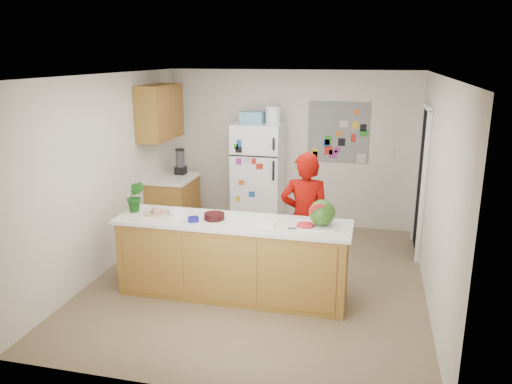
% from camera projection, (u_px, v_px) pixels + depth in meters
% --- Properties ---
extents(floor, '(4.00, 4.50, 0.02)m').
position_uv_depth(floor, '(259.00, 279.00, 6.29)').
color(floor, brown).
rests_on(floor, ground).
extents(wall_back, '(4.00, 0.02, 2.50)m').
position_uv_depth(wall_back, '(291.00, 149.00, 8.07)').
color(wall_back, beige).
rests_on(wall_back, ground).
extents(wall_left, '(0.02, 4.50, 2.50)m').
position_uv_depth(wall_left, '(107.00, 173.00, 6.40)').
color(wall_left, beige).
rests_on(wall_left, ground).
extents(wall_right, '(0.02, 4.50, 2.50)m').
position_uv_depth(wall_right, '(437.00, 193.00, 5.50)').
color(wall_right, beige).
rests_on(wall_right, ground).
extents(ceiling, '(4.00, 4.50, 0.02)m').
position_uv_depth(ceiling, '(260.00, 74.00, 5.62)').
color(ceiling, white).
rests_on(ceiling, wall_back).
extents(doorway, '(0.03, 0.85, 2.04)m').
position_uv_depth(doorway, '(422.00, 182.00, 6.93)').
color(doorway, black).
rests_on(doorway, ground).
extents(peninsula_base, '(2.60, 0.62, 0.88)m').
position_uv_depth(peninsula_base, '(233.00, 260.00, 5.74)').
color(peninsula_base, brown).
rests_on(peninsula_base, floor).
extents(peninsula_top, '(2.68, 0.70, 0.04)m').
position_uv_depth(peninsula_top, '(232.00, 222.00, 5.62)').
color(peninsula_top, silver).
rests_on(peninsula_top, peninsula_base).
extents(side_counter_base, '(0.60, 0.80, 0.86)m').
position_uv_depth(side_counter_base, '(174.00, 206.00, 7.81)').
color(side_counter_base, brown).
rests_on(side_counter_base, floor).
extents(side_counter_top, '(0.64, 0.84, 0.04)m').
position_uv_depth(side_counter_top, '(173.00, 178.00, 7.69)').
color(side_counter_top, silver).
rests_on(side_counter_top, side_counter_base).
extents(upper_cabinets, '(0.35, 1.00, 0.80)m').
position_uv_depth(upper_cabinets, '(160.00, 112.00, 7.41)').
color(upper_cabinets, brown).
rests_on(upper_cabinets, wall_left).
extents(refrigerator, '(0.75, 0.70, 1.70)m').
position_uv_depth(refrigerator, '(258.00, 177.00, 7.92)').
color(refrigerator, silver).
rests_on(refrigerator, floor).
extents(fridge_top_bin, '(0.35, 0.28, 0.18)m').
position_uv_depth(fridge_top_bin, '(252.00, 117.00, 7.69)').
color(fridge_top_bin, '#5999B2').
rests_on(fridge_top_bin, refrigerator).
extents(photo_collage, '(0.95, 0.01, 0.95)m').
position_uv_depth(photo_collage, '(338.00, 132.00, 7.80)').
color(photo_collage, slate).
rests_on(photo_collage, wall_back).
extents(person, '(0.62, 0.43, 1.64)m').
position_uv_depth(person, '(305.00, 219.00, 5.99)').
color(person, '#6E0601').
rests_on(person, floor).
extents(blender_appliance, '(0.14, 0.14, 0.38)m').
position_uv_depth(blender_appliance, '(180.00, 162.00, 7.84)').
color(blender_appliance, black).
rests_on(blender_appliance, side_counter_top).
extents(cutting_board, '(0.44, 0.34, 0.01)m').
position_uv_depth(cutting_board, '(316.00, 226.00, 5.42)').
color(cutting_board, silver).
rests_on(cutting_board, peninsula_top).
extents(watermelon, '(0.29, 0.29, 0.29)m').
position_uv_depth(watermelon, '(322.00, 213.00, 5.39)').
color(watermelon, '#315718').
rests_on(watermelon, cutting_board).
extents(watermelon_slice, '(0.19, 0.19, 0.02)m').
position_uv_depth(watermelon_slice, '(305.00, 225.00, 5.40)').
color(watermelon_slice, '#C52048').
rests_on(watermelon_slice, cutting_board).
extents(cherry_bowl, '(0.29, 0.29, 0.07)m').
position_uv_depth(cherry_bowl, '(214.00, 216.00, 5.65)').
color(cherry_bowl, black).
rests_on(cherry_bowl, peninsula_top).
extents(white_bowl, '(0.22, 0.22, 0.06)m').
position_uv_depth(white_bowl, '(177.00, 211.00, 5.85)').
color(white_bowl, white).
rests_on(white_bowl, peninsula_top).
extents(cobalt_bowl, '(0.16, 0.16, 0.05)m').
position_uv_depth(cobalt_bowl, '(193.00, 219.00, 5.58)').
color(cobalt_bowl, navy).
rests_on(cobalt_bowl, peninsula_top).
extents(plate, '(0.29, 0.29, 0.02)m').
position_uv_depth(plate, '(157.00, 213.00, 5.84)').
color(plate, '#B9AA8A').
rests_on(plate, peninsula_top).
extents(paper_towel, '(0.21, 0.19, 0.02)m').
position_uv_depth(paper_towel, '(267.00, 224.00, 5.48)').
color(paper_towel, white).
rests_on(paper_towel, peninsula_top).
extents(keys, '(0.10, 0.06, 0.01)m').
position_uv_depth(keys, '(293.00, 229.00, 5.34)').
color(keys, slate).
rests_on(keys, peninsula_top).
extents(potted_plant, '(0.25, 0.22, 0.38)m').
position_uv_depth(potted_plant, '(135.00, 197.00, 5.88)').
color(potted_plant, '#173F11').
rests_on(potted_plant, peninsula_top).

